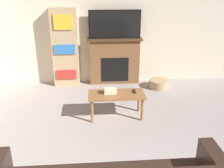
{
  "coord_description": "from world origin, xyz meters",
  "views": [
    {
      "loc": [
        -0.21,
        -1.33,
        2.39
      ],
      "look_at": [
        0.1,
        2.75,
        0.7
      ],
      "focal_mm": 42.0,
      "sensor_mm": 36.0,
      "label": 1
    }
  ],
  "objects_px": {
    "fireplace": "(115,61)",
    "tv": "(115,24)",
    "storage_basket": "(159,84)",
    "bookshelf": "(65,48)",
    "coffee_table": "(116,97)"
  },
  "relations": [
    {
      "from": "fireplace",
      "to": "tv",
      "type": "height_order",
      "value": "tv"
    },
    {
      "from": "storage_basket",
      "to": "tv",
      "type": "bearing_deg",
      "value": 159.43
    },
    {
      "from": "bookshelf",
      "to": "storage_basket",
      "type": "bearing_deg",
      "value": -9.9
    },
    {
      "from": "fireplace",
      "to": "coffee_table",
      "type": "height_order",
      "value": "fireplace"
    },
    {
      "from": "tv",
      "to": "storage_basket",
      "type": "height_order",
      "value": "tv"
    },
    {
      "from": "bookshelf",
      "to": "storage_basket",
      "type": "relative_size",
      "value": 4.05
    },
    {
      "from": "coffee_table",
      "to": "storage_basket",
      "type": "xyz_separation_m",
      "value": [
        1.1,
        1.27,
        -0.29
      ]
    },
    {
      "from": "fireplace",
      "to": "storage_basket",
      "type": "height_order",
      "value": "fireplace"
    },
    {
      "from": "fireplace",
      "to": "tv",
      "type": "xyz_separation_m",
      "value": [
        0.0,
        -0.02,
        0.85
      ]
    },
    {
      "from": "coffee_table",
      "to": "tv",
      "type": "bearing_deg",
      "value": 86.23
    },
    {
      "from": "fireplace",
      "to": "storage_basket",
      "type": "bearing_deg",
      "value": -21.57
    },
    {
      "from": "tv",
      "to": "storage_basket",
      "type": "bearing_deg",
      "value": -20.57
    },
    {
      "from": "fireplace",
      "to": "coffee_table",
      "type": "distance_m",
      "value": 1.67
    },
    {
      "from": "bookshelf",
      "to": "tv",
      "type": "bearing_deg",
      "value": 0.12
    },
    {
      "from": "fireplace",
      "to": "storage_basket",
      "type": "xyz_separation_m",
      "value": [
        0.99,
        -0.39,
        -0.45
      ]
    }
  ]
}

